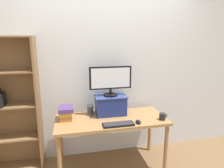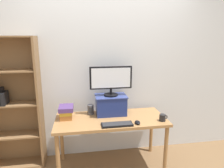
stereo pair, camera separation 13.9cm
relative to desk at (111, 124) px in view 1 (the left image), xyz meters
name	(u,v)px [view 1 (the left image)]	position (x,y,z in m)	size (l,w,h in m)	color
ground_plane	(111,166)	(0.00, 0.00, -0.63)	(12.00, 12.00, 0.00)	brown
back_wall	(105,70)	(0.00, 0.43, 0.67)	(7.00, 0.08, 2.60)	silver
desk	(111,124)	(0.00, 0.00, 0.00)	(1.45, 0.64, 0.71)	#9E7042
bookshelf_unit	(7,105)	(-1.33, 0.28, 0.27)	(0.76, 0.28, 1.78)	olive
riser_box	(111,104)	(0.03, 0.16, 0.22)	(0.43, 0.29, 0.27)	navy
computer_monitor	(111,80)	(0.03, 0.16, 0.57)	(0.57, 0.19, 0.40)	black
keyboard	(118,124)	(0.04, -0.23, 0.09)	(0.38, 0.13, 0.02)	black
computer_mouse	(138,122)	(0.30, -0.22, 0.10)	(0.06, 0.10, 0.04)	black
book_stack	(66,113)	(-0.58, 0.10, 0.17)	(0.19, 0.23, 0.17)	#AD662D
coffee_mug	(162,117)	(0.64, -0.19, 0.12)	(0.11, 0.08, 0.09)	black
desk_speaker	(90,110)	(-0.26, 0.19, 0.15)	(0.08, 0.09, 0.14)	#4C4C51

